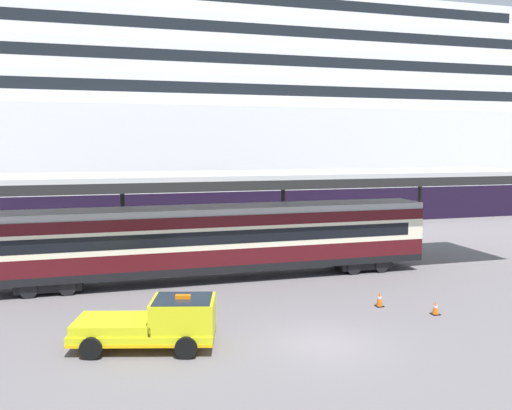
# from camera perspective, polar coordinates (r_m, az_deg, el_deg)

# --- Properties ---
(ground_plane) EXTENTS (400.00, 400.00, 0.00)m
(ground_plane) POSITION_cam_1_polar(r_m,az_deg,el_deg) (20.72, 7.41, -14.73)
(ground_plane) COLOR slate
(cruise_ship) EXTENTS (128.64, 25.87, 32.50)m
(cruise_ship) POSITION_cam_1_polar(r_m,az_deg,el_deg) (59.40, -23.98, 8.80)
(cruise_ship) COLOR black
(cruise_ship) RESTS_ON ground
(platform_canopy) EXTENTS (39.57, 6.13, 5.92)m
(platform_canopy) POSITION_cam_1_polar(r_m,az_deg,el_deg) (29.35, -4.48, 3.00)
(platform_canopy) COLOR #B7B7B7
(platform_canopy) RESTS_ON ground
(train_carriage) EXTENTS (24.28, 2.81, 4.11)m
(train_carriage) POSITION_cam_1_polar(r_m,az_deg,el_deg) (29.37, -4.27, -3.64)
(train_carriage) COLOR black
(train_carriage) RESTS_ON ground
(service_truck) EXTENTS (5.54, 3.29, 2.02)m
(service_truck) POSITION_cam_1_polar(r_m,az_deg,el_deg) (20.21, -10.56, -12.36)
(service_truck) COLOR yellow
(service_truck) RESTS_ON ground
(traffic_cone_near) EXTENTS (0.36, 0.36, 0.62)m
(traffic_cone_near) POSITION_cam_1_polar(r_m,az_deg,el_deg) (25.07, 18.86, -10.49)
(traffic_cone_near) COLOR black
(traffic_cone_near) RESTS_ON ground
(traffic_cone_mid) EXTENTS (0.36, 0.36, 0.73)m
(traffic_cone_mid) POSITION_cam_1_polar(r_m,az_deg,el_deg) (25.53, 13.23, -9.87)
(traffic_cone_mid) COLOR black
(traffic_cone_mid) RESTS_ON ground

